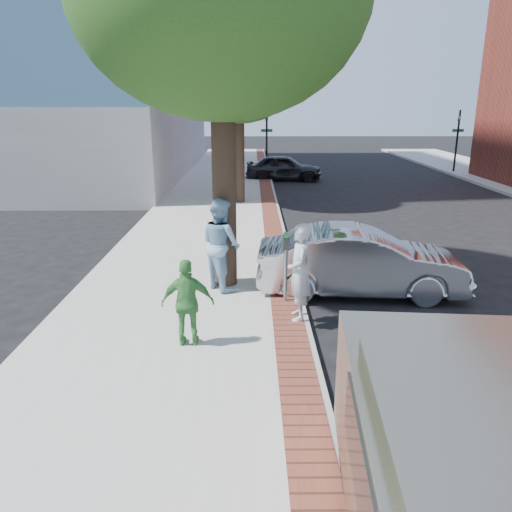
{
  "coord_description": "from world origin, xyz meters",
  "views": [
    {
      "loc": [
        0.01,
        -8.98,
        4.12
      ],
      "look_at": [
        0.09,
        0.59,
        1.2
      ],
      "focal_mm": 35.0,
      "sensor_mm": 36.0,
      "label": 1
    }
  ],
  "objects_px": {
    "parking_meter": "(286,253)",
    "person_green": "(188,303)",
    "bg_car": "(284,167)",
    "person_gray": "(299,272)",
    "person_officer": "(221,244)",
    "sedan_silver": "(360,262)"
  },
  "relations": [
    {
      "from": "person_gray",
      "to": "sedan_silver",
      "type": "xyz_separation_m",
      "value": [
        1.53,
        1.69,
        -0.34
      ]
    },
    {
      "from": "bg_car",
      "to": "person_officer",
      "type": "bearing_deg",
      "value": 176.54
    },
    {
      "from": "person_green",
      "to": "sedan_silver",
      "type": "height_order",
      "value": "person_green"
    },
    {
      "from": "person_officer",
      "to": "parking_meter",
      "type": "bearing_deg",
      "value": -157.94
    },
    {
      "from": "bg_car",
      "to": "person_green",
      "type": "bearing_deg",
      "value": 176.52
    },
    {
      "from": "parking_meter",
      "to": "person_gray",
      "type": "bearing_deg",
      "value": -77.63
    },
    {
      "from": "bg_car",
      "to": "parking_meter",
      "type": "bearing_deg",
      "value": -178.86
    },
    {
      "from": "parking_meter",
      "to": "person_gray",
      "type": "height_order",
      "value": "person_gray"
    },
    {
      "from": "person_officer",
      "to": "person_green",
      "type": "relative_size",
      "value": 1.34
    },
    {
      "from": "parking_meter",
      "to": "bg_car",
      "type": "height_order",
      "value": "parking_meter"
    },
    {
      "from": "person_green",
      "to": "bg_car",
      "type": "relative_size",
      "value": 0.36
    },
    {
      "from": "person_gray",
      "to": "person_officer",
      "type": "relative_size",
      "value": 0.92
    },
    {
      "from": "person_gray",
      "to": "person_green",
      "type": "relative_size",
      "value": 1.23
    },
    {
      "from": "parking_meter",
      "to": "bg_car",
      "type": "bearing_deg",
      "value": 86.61
    },
    {
      "from": "person_green",
      "to": "sedan_silver",
      "type": "distance_m",
      "value": 4.46
    },
    {
      "from": "parking_meter",
      "to": "person_green",
      "type": "distance_m",
      "value": 2.67
    },
    {
      "from": "person_officer",
      "to": "bg_car",
      "type": "bearing_deg",
      "value": -45.66
    },
    {
      "from": "person_green",
      "to": "sedan_silver",
      "type": "relative_size",
      "value": 0.33
    },
    {
      "from": "parking_meter",
      "to": "bg_car",
      "type": "distance_m",
      "value": 18.45
    },
    {
      "from": "person_officer",
      "to": "sedan_silver",
      "type": "bearing_deg",
      "value": -127.97
    },
    {
      "from": "parking_meter",
      "to": "person_green",
      "type": "relative_size",
      "value": 0.97
    },
    {
      "from": "person_gray",
      "to": "sedan_silver",
      "type": "distance_m",
      "value": 2.3
    }
  ]
}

